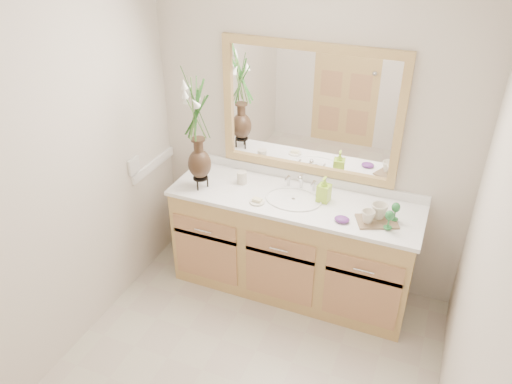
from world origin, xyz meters
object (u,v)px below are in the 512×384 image
at_px(soap_bottle, 324,190).
at_px(tray, 377,221).
at_px(flower_vase, 197,117).
at_px(tumbler, 242,178).

distance_m(soap_bottle, tray, 0.43).
distance_m(flower_vase, tray, 1.42).
relative_size(flower_vase, tumbler, 8.59).
bearing_deg(flower_vase, soap_bottle, 10.31).
relative_size(flower_vase, tray, 3.11).
bearing_deg(soap_bottle, flower_vase, -161.93).
bearing_deg(soap_bottle, tumbler, -173.06).
bearing_deg(tray, soap_bottle, 138.93).
xyz_separation_m(tumbler, soap_bottle, (0.64, -0.01, 0.04)).
height_order(flower_vase, tray, flower_vase).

